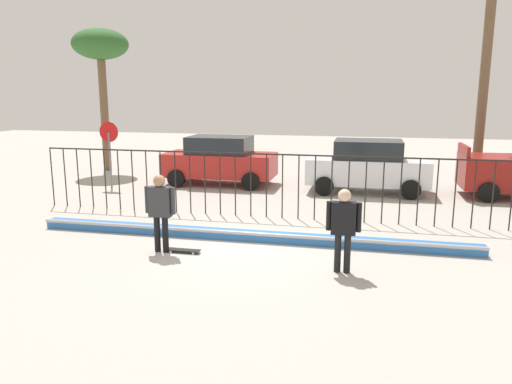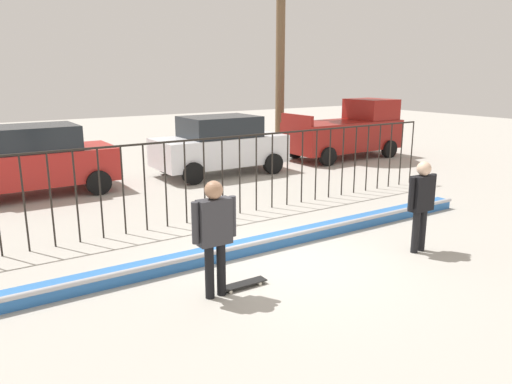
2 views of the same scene
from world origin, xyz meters
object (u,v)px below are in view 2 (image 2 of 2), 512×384
Objects in this scene: skateboard at (243,284)px; parked_car_red at (33,160)px; pickup_truck at (348,131)px; skateboarder at (214,228)px; parked_car_white at (220,145)px; camera_operator at (422,198)px.

parked_car_red is (-1.60, 8.24, 0.91)m from skateboard.
pickup_truck reaches higher than skateboard.
skateboarder is 0.42× the size of parked_car_red.
parked_car_white is at bearing -5.80° from parked_car_red.
camera_operator is (3.60, -0.45, 0.98)m from skateboard.
skateboard is at bearing -2.92° from skateboarder.
skateboarder reaches higher than camera_operator.
skateboarder is at bearing -147.53° from pickup_truck.
skateboard is at bearing -113.70° from parked_car_white.
skateboard is 8.44m from parked_car_red.
pickup_truck reaches higher than parked_car_white.
pickup_truck is (10.31, 8.05, -0.04)m from skateboarder.
parked_car_white is (4.55, 7.97, -0.10)m from skateboarder.
skateboard is 8.96m from parked_car_white.
pickup_truck is at bearing 16.50° from skateboard.
camera_operator reaches higher than skateboard.
skateboarder is 0.38× the size of pickup_truck.
skateboarder is 8.34m from parked_car_red.
skateboarder is at bearing -85.24° from parked_car_red.
parked_car_white is 0.91× the size of pickup_truck.
parked_car_white is at bearing 40.20° from skateboard.
parked_car_white is at bearing 53.66° from skateboarder.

